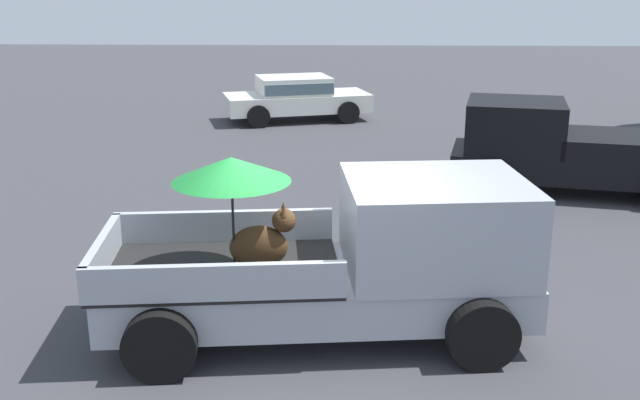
% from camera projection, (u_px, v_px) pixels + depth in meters
% --- Properties ---
extents(ground_plane, '(80.00, 80.00, 0.00)m').
position_uv_depth(ground_plane, '(317.00, 331.00, 8.94)').
color(ground_plane, '#38383D').
extents(pickup_truck_main, '(5.21, 2.66, 2.24)m').
position_uv_depth(pickup_truck_main, '(354.00, 256.00, 8.68)').
color(pickup_truck_main, black).
rests_on(pickup_truck_main, ground).
extents(pickup_truck_red, '(5.07, 2.95, 1.80)m').
position_uv_depth(pickup_truck_red, '(564.00, 149.00, 14.63)').
color(pickup_truck_red, black).
rests_on(pickup_truck_red, ground).
extents(parked_sedan_near, '(4.62, 2.89, 1.33)m').
position_uv_depth(parked_sedan_near, '(296.00, 96.00, 22.02)').
color(parked_sedan_near, black).
rests_on(parked_sedan_near, ground).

